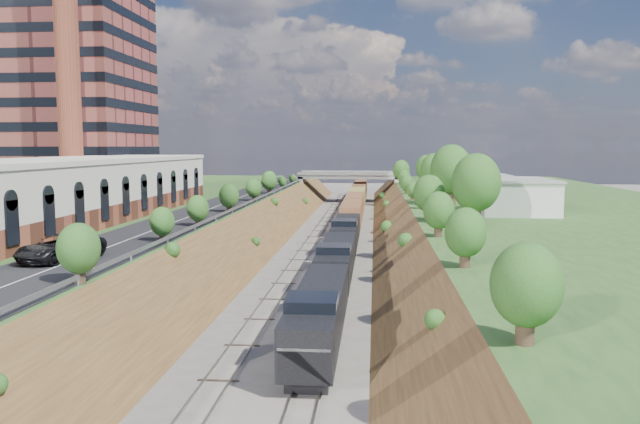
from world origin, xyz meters
TOP-DOWN VIEW (x-y plane):
  - platform_left at (-33.00, 60.00)m, footprint 44.00×180.00m
  - platform_right at (33.00, 60.00)m, footprint 44.00×180.00m
  - embankment_left at (-11.00, 60.00)m, footprint 10.00×180.00m
  - embankment_right at (11.00, 60.00)m, footprint 10.00×180.00m
  - rail_left_track at (-2.60, 60.00)m, footprint 1.58×180.00m
  - rail_right_track at (2.60, 60.00)m, footprint 1.58×180.00m
  - road at (-15.50, 60.00)m, footprint 8.00×180.00m
  - guardrail at (-11.40, 59.80)m, footprint 0.10×171.00m
  - commercial_building at (-28.00, 38.00)m, footprint 14.30×62.30m
  - highrise_tower at (-44.00, 72.00)m, footprint 22.00×22.00m
  - smokestack at (-36.00, 56.00)m, footprint 3.20×3.20m
  - overpass at (0.00, 122.00)m, footprint 24.50×8.30m
  - white_building_near at (23.50, 52.00)m, footprint 9.00×12.00m
  - white_building_far at (23.00, 74.00)m, footprint 8.00×10.00m
  - tree_right_large at (17.00, 40.00)m, footprint 5.25×5.25m
  - tree_left_crest at (-11.80, 20.00)m, footprint 2.45×2.45m
  - freight_train at (2.60, 75.43)m, footprint 3.05×139.26m
  - suv at (-16.41, 14.87)m, footprint 5.07×7.41m

SIDE VIEW (x-z plane):
  - embankment_left at x=-11.00m, z-range -5.00..5.00m
  - embankment_right at x=11.00m, z-range -5.00..5.00m
  - rail_left_track at x=-2.60m, z-range 0.00..0.18m
  - rail_right_track at x=2.60m, z-range 0.00..0.18m
  - platform_left at x=-33.00m, z-range 0.00..5.00m
  - platform_right at x=33.00m, z-range 0.00..5.00m
  - freight_train at x=2.60m, z-range 0.32..4.88m
  - overpass at x=0.00m, z-range 1.22..8.62m
  - road at x=-15.50m, z-range 5.00..5.10m
  - guardrail at x=-11.40m, z-range 5.20..5.90m
  - suv at x=-16.41m, z-range 5.10..6.98m
  - white_building_far at x=23.00m, z-range 5.00..8.60m
  - white_building_near at x=23.50m, z-range 5.00..9.00m
  - tree_left_crest at x=-11.80m, z-range 5.26..8.82m
  - commercial_building at x=-28.00m, z-range 5.01..12.01m
  - tree_right_large at x=17.00m, z-range 5.58..13.19m
  - smokestack at x=-36.00m, z-range 5.00..45.00m
  - highrise_tower at x=-44.00m, z-range 5.93..59.83m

